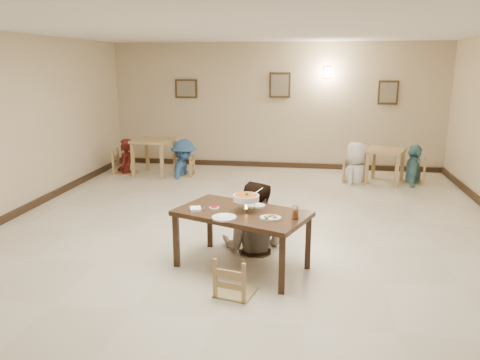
% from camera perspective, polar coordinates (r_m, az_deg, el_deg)
% --- Properties ---
extents(floor, '(10.00, 10.00, 0.00)m').
position_cam_1_polar(floor, '(6.91, 0.76, -7.21)').
color(floor, beige).
rests_on(floor, ground).
extents(ceiling, '(10.00, 10.00, 0.00)m').
position_cam_1_polar(ceiling, '(6.46, 0.85, 18.46)').
color(ceiling, white).
rests_on(ceiling, wall_back).
extents(wall_back, '(10.00, 0.00, 10.00)m').
position_cam_1_polar(wall_back, '(11.45, 4.34, 8.96)').
color(wall_back, beige).
rests_on(wall_back, floor).
extents(wall_front, '(10.00, 0.00, 10.00)m').
position_cam_1_polar(wall_front, '(1.92, -21.71, -18.44)').
color(wall_front, beige).
rests_on(wall_front, floor).
extents(baseboard_back, '(8.00, 0.06, 0.12)m').
position_cam_1_polar(baseboard_back, '(11.64, 4.20, 1.87)').
color(baseboard_back, black).
rests_on(baseboard_back, floor).
extents(picture_a, '(0.55, 0.04, 0.45)m').
position_cam_1_polar(picture_a, '(11.76, -6.59, 11.00)').
color(picture_a, '#372816').
rests_on(picture_a, wall_back).
extents(picture_b, '(0.50, 0.04, 0.60)m').
position_cam_1_polar(picture_b, '(11.37, 4.88, 11.44)').
color(picture_b, '#372816').
rests_on(picture_b, wall_back).
extents(picture_c, '(0.45, 0.04, 0.55)m').
position_cam_1_polar(picture_c, '(11.48, 17.61, 10.12)').
color(picture_c, '#372816').
rests_on(picture_c, wall_back).
extents(wall_sconce, '(0.16, 0.05, 0.22)m').
position_cam_1_polar(wall_sconce, '(11.34, 10.61, 12.77)').
color(wall_sconce, '#FFD88C').
rests_on(wall_sconce, wall_back).
extents(main_table, '(1.79, 1.39, 0.74)m').
position_cam_1_polar(main_table, '(5.77, 0.23, -4.60)').
color(main_table, '#372011').
rests_on(main_table, floor).
extents(chair_far, '(0.41, 0.41, 0.87)m').
position_cam_1_polar(chair_far, '(6.50, 1.29, -4.51)').
color(chair_far, tan).
rests_on(chair_far, floor).
extents(chair_near, '(0.41, 0.41, 0.86)m').
position_cam_1_polar(chair_near, '(5.21, -0.53, -9.41)').
color(chair_near, tan).
rests_on(chair_near, floor).
extents(main_diner, '(1.03, 0.86, 1.92)m').
position_cam_1_polar(main_diner, '(6.28, 1.68, -0.18)').
color(main_diner, gray).
rests_on(main_diner, floor).
extents(curry_warmer, '(0.36, 0.32, 0.29)m').
position_cam_1_polar(curry_warmer, '(5.70, 0.75, -2.21)').
color(curry_warmer, silver).
rests_on(curry_warmer, main_table).
extents(rice_plate_far, '(0.27, 0.27, 0.06)m').
position_cam_1_polar(rice_plate_far, '(5.94, 1.78, -3.10)').
color(rice_plate_far, white).
rests_on(rice_plate_far, main_table).
extents(rice_plate_near, '(0.29, 0.29, 0.07)m').
position_cam_1_polar(rice_plate_near, '(5.48, -1.95, -4.56)').
color(rice_plate_near, white).
rests_on(rice_plate_near, main_table).
extents(fried_plate, '(0.25, 0.25, 0.06)m').
position_cam_1_polar(fried_plate, '(5.48, 3.72, -4.56)').
color(fried_plate, white).
rests_on(fried_plate, main_table).
extents(chili_dish, '(0.12, 0.12, 0.03)m').
position_cam_1_polar(chili_dish, '(5.85, -3.17, -3.39)').
color(chili_dish, white).
rests_on(chili_dish, main_table).
extents(napkin_cutlery, '(0.21, 0.28, 0.03)m').
position_cam_1_polar(napkin_cutlery, '(5.81, -5.40, -3.53)').
color(napkin_cutlery, white).
rests_on(napkin_cutlery, main_table).
extents(drink_glass, '(0.08, 0.08, 0.15)m').
position_cam_1_polar(drink_glass, '(5.49, 6.74, -4.01)').
color(drink_glass, white).
rests_on(drink_glass, main_table).
extents(bg_table_left, '(0.92, 0.92, 0.83)m').
position_cam_1_polar(bg_table_left, '(10.87, -10.48, 4.19)').
color(bg_table_left, tan).
rests_on(bg_table_left, floor).
extents(bg_table_right, '(0.94, 0.94, 0.74)m').
position_cam_1_polar(bg_table_right, '(10.44, 17.33, 2.89)').
color(bg_table_right, tan).
rests_on(bg_table_right, floor).
extents(bg_chair_ll, '(0.51, 0.51, 1.10)m').
position_cam_1_polar(bg_chair_ll, '(11.14, -13.84, 3.50)').
color(bg_chair_ll, tan).
rests_on(bg_chair_ll, floor).
extents(bg_chair_lr, '(0.41, 0.41, 0.87)m').
position_cam_1_polar(bg_chair_lr, '(10.72, -6.84, 2.79)').
color(bg_chair_lr, tan).
rests_on(bg_chair_lr, floor).
extents(bg_chair_rl, '(0.47, 0.47, 0.99)m').
position_cam_1_polar(bg_chair_rl, '(10.35, 14.00, 2.41)').
color(bg_chair_rl, tan).
rests_on(bg_chair_rl, floor).
extents(bg_chair_rr, '(0.48, 0.48, 1.02)m').
position_cam_1_polar(bg_chair_rr, '(10.64, 20.47, 2.34)').
color(bg_chair_rr, tan).
rests_on(bg_chair_rr, floor).
extents(bg_diner_a, '(0.47, 0.65, 1.64)m').
position_cam_1_polar(bg_diner_a, '(11.10, -13.92, 4.88)').
color(bg_diner_a, '#4E1310').
rests_on(bg_diner_a, floor).
extents(bg_diner_b, '(0.64, 1.09, 1.67)m').
position_cam_1_polar(bg_diner_b, '(10.65, -6.90, 4.91)').
color(bg_diner_b, '#325C90').
rests_on(bg_diner_b, floor).
extents(bg_diner_c, '(0.86, 1.01, 1.75)m').
position_cam_1_polar(bg_diner_c, '(10.28, 14.12, 4.48)').
color(bg_diner_c, silver).
rests_on(bg_diner_c, floor).
extents(bg_diner_d, '(0.59, 1.05, 1.68)m').
position_cam_1_polar(bg_diner_d, '(10.58, 20.62, 4.09)').
color(bg_diner_d, '#58929A').
rests_on(bg_diner_d, floor).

